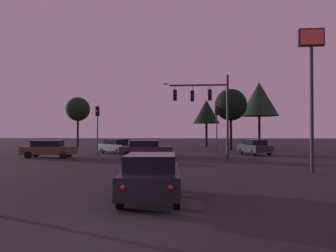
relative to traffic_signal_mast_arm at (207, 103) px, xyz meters
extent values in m
plane|color=black|center=(-4.19, 5.14, -4.65)|extent=(168.00, 168.00, 0.00)
cylinder|color=#232326|center=(1.64, -0.09, -1.20)|extent=(0.20, 0.20, 6.90)
cylinder|color=#232326|center=(-0.73, 0.02, 1.45)|extent=(4.74, 0.36, 0.14)
ellipsoid|color=#F4EACC|center=(-3.39, 0.15, 1.60)|extent=(0.56, 0.28, 0.16)
cylinder|color=#232326|center=(0.22, -0.02, 1.27)|extent=(0.05, 0.05, 0.36)
cube|color=black|center=(0.22, -0.02, 0.64)|extent=(0.31, 0.25, 0.90)
sphere|color=red|center=(0.23, 0.12, 0.92)|extent=(0.18, 0.18, 0.18)
sphere|color=#56380C|center=(0.23, 0.12, 0.64)|extent=(0.18, 0.18, 0.18)
sphere|color=#0C4219|center=(0.23, 0.12, 0.36)|extent=(0.18, 0.18, 0.18)
cylinder|color=#232326|center=(-1.20, 0.04, 1.24)|extent=(0.05, 0.05, 0.43)
cube|color=black|center=(-1.20, 0.04, 0.57)|extent=(0.31, 0.25, 0.90)
sphere|color=red|center=(-1.19, 0.18, 0.85)|extent=(0.18, 0.18, 0.18)
sphere|color=#56380C|center=(-1.19, 0.18, 0.57)|extent=(0.18, 0.18, 0.18)
sphere|color=#0C4219|center=(-1.19, 0.18, 0.29)|extent=(0.18, 0.18, 0.18)
cylinder|color=#232326|center=(-2.62, 0.11, 1.27)|extent=(0.05, 0.05, 0.37)
cube|color=black|center=(-2.62, 0.11, 0.64)|extent=(0.31, 0.25, 0.90)
sphere|color=red|center=(-2.61, 0.25, 0.92)|extent=(0.18, 0.18, 0.18)
sphere|color=#56380C|center=(-2.61, 0.25, 0.64)|extent=(0.18, 0.18, 0.18)
sphere|color=#0C4219|center=(-2.61, 0.25, 0.36)|extent=(0.18, 0.18, 0.18)
cylinder|color=#232326|center=(-9.86, 3.10, -2.78)|extent=(0.12, 0.12, 3.74)
cube|color=black|center=(-9.86, 3.10, -0.46)|extent=(0.33, 0.28, 0.90)
sphere|color=#4C0A0A|center=(-9.88, 2.97, -0.18)|extent=(0.18, 0.18, 0.18)
sphere|color=#F9A319|center=(-9.88, 2.97, -0.46)|extent=(0.18, 0.18, 0.18)
sphere|color=#0C4219|center=(-9.88, 2.97, -0.74)|extent=(0.18, 0.18, 0.18)
cylinder|color=#232326|center=(1.41, 5.78, -2.68)|extent=(0.12, 0.12, 3.95)
cube|color=black|center=(1.41, 5.78, -0.25)|extent=(0.37, 0.34, 0.90)
sphere|color=red|center=(1.36, 5.65, 0.03)|extent=(0.18, 0.18, 0.18)
sphere|color=#56380C|center=(1.36, 5.65, -0.25)|extent=(0.18, 0.18, 0.18)
sphere|color=#0C4219|center=(1.36, 5.65, -0.53)|extent=(0.18, 0.18, 0.18)
cube|color=black|center=(-3.14, -15.29, -3.99)|extent=(2.02, 4.38, 0.68)
cube|color=black|center=(-3.13, -15.44, -3.39)|extent=(1.69, 2.39, 0.52)
cylinder|color=black|center=(-4.02, -13.90, -4.33)|extent=(0.22, 0.65, 0.64)
cylinder|color=black|center=(-2.36, -13.84, -4.33)|extent=(0.22, 0.65, 0.64)
cylinder|color=black|center=(-3.92, -16.75, -4.33)|extent=(0.22, 0.65, 0.64)
cylinder|color=black|center=(-2.26, -16.69, -4.33)|extent=(0.22, 0.65, 0.64)
sphere|color=red|center=(-3.71, -17.48, -3.89)|extent=(0.14, 0.14, 0.14)
sphere|color=red|center=(-2.41, -17.44, -3.89)|extent=(0.14, 0.14, 0.14)
cube|color=#232328|center=(-5.15, 1.79, -3.99)|extent=(4.62, 1.87, 0.68)
cube|color=black|center=(-5.30, 1.79, -3.39)|extent=(2.51, 1.56, 0.52)
cylinder|color=black|center=(-3.67, 2.60, -4.33)|extent=(0.65, 0.22, 0.64)
cylinder|color=black|center=(-3.62, 1.07, -4.33)|extent=(0.65, 0.22, 0.64)
cylinder|color=black|center=(-6.68, 2.52, -4.33)|extent=(0.65, 0.22, 0.64)
cylinder|color=black|center=(-6.64, 0.98, -4.33)|extent=(0.65, 0.22, 0.64)
sphere|color=red|center=(-7.47, 2.34, -3.89)|extent=(0.14, 0.14, 0.14)
sphere|color=red|center=(-7.43, 1.12, -3.89)|extent=(0.14, 0.14, 0.14)
cube|color=#473828|center=(-13.68, 1.44, -3.99)|extent=(4.59, 2.15, 0.68)
cube|color=black|center=(-13.83, 1.44, -3.39)|extent=(2.52, 1.76, 0.52)
cylinder|color=black|center=(-12.25, 2.37, -4.33)|extent=(0.65, 0.24, 0.64)
cylinder|color=black|center=(-12.15, 0.70, -4.33)|extent=(0.65, 0.24, 0.64)
cylinder|color=black|center=(-15.21, 2.19, -4.33)|extent=(0.65, 0.24, 0.64)
cylinder|color=black|center=(-15.10, 0.51, -4.33)|extent=(0.65, 0.24, 0.64)
sphere|color=red|center=(-15.97, 1.96, -3.89)|extent=(0.14, 0.14, 0.14)
sphere|color=red|center=(-15.89, 0.65, -3.89)|extent=(0.14, 0.14, 0.14)
cube|color=#232328|center=(5.10, 5.85, -3.99)|extent=(2.62, 4.80, 0.68)
cube|color=black|center=(5.13, 5.71, -3.39)|extent=(1.97, 2.70, 0.52)
cylinder|color=black|center=(4.04, 7.17, -4.33)|extent=(0.32, 0.67, 0.64)
cylinder|color=black|center=(5.57, 7.48, -4.33)|extent=(0.32, 0.67, 0.64)
cylinder|color=black|center=(4.64, 4.23, -4.33)|extent=(0.32, 0.67, 0.64)
cylinder|color=black|center=(6.16, 4.54, -4.33)|extent=(0.32, 0.67, 0.64)
sphere|color=red|center=(4.95, 3.50, -3.89)|extent=(0.14, 0.14, 0.14)
sphere|color=red|center=(6.16, 3.74, -3.89)|extent=(0.14, 0.14, 0.14)
cube|color=black|center=(-8.89, 7.03, -3.99)|extent=(4.43, 4.47, 0.68)
cube|color=black|center=(-8.99, 7.14, -3.39)|extent=(2.79, 2.80, 0.52)
cylinder|color=black|center=(-7.29, 6.49, -4.33)|extent=(0.59, 0.60, 0.64)
cylinder|color=black|center=(-8.38, 5.42, -4.33)|extent=(0.59, 0.60, 0.64)
cylinder|color=black|center=(-9.39, 8.65, -4.33)|extent=(0.59, 0.60, 0.64)
cylinder|color=black|center=(-10.49, 7.57, -4.33)|extent=(0.59, 0.60, 0.64)
sphere|color=red|center=(-10.06, 9.10, -3.89)|extent=(0.14, 0.14, 0.14)
sphere|color=red|center=(-10.92, 8.25, -3.89)|extent=(0.14, 0.14, 0.14)
cylinder|color=#232326|center=(5.21, -7.91, -1.10)|extent=(0.20, 0.20, 7.09)
cube|color=black|center=(5.21, -7.91, 2.94)|extent=(1.41, 0.34, 1.00)
cube|color=#EF4C38|center=(5.20, -8.05, 2.94)|extent=(1.23, 0.10, 0.84)
cylinder|color=black|center=(-17.90, 22.05, -2.41)|extent=(0.30, 0.30, 4.48)
sphere|color=black|center=(-17.90, 22.05, 1.11)|extent=(3.65, 3.65, 3.65)
cylinder|color=black|center=(3.97, 13.28, -2.54)|extent=(0.31, 0.31, 4.23)
sphere|color=black|center=(3.97, 13.28, 0.95)|extent=(3.92, 3.92, 3.92)
cylinder|color=black|center=(8.65, 18.40, -2.41)|extent=(0.33, 0.33, 4.47)
cone|color=black|center=(8.65, 18.40, 2.18)|extent=(5.22, 5.22, 4.72)
cylinder|color=black|center=(1.78, 23.44, -2.86)|extent=(0.35, 0.35, 3.59)
cone|color=black|center=(1.78, 23.44, 0.77)|extent=(4.07, 4.07, 3.66)
camera|label=1|loc=(-2.12, -26.15, -2.38)|focal=34.22mm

